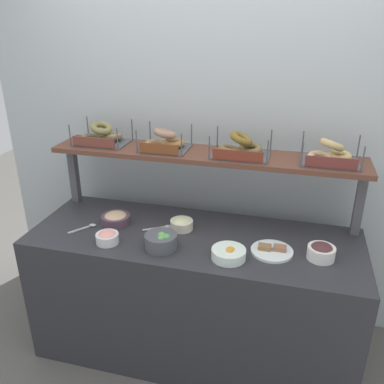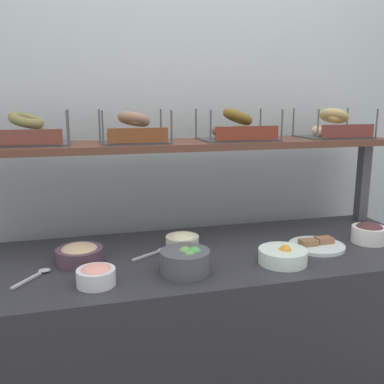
# 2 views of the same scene
# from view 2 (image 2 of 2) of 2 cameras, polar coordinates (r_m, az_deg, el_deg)

# --- Properties ---
(back_wall) EXTENTS (3.15, 0.06, 2.40)m
(back_wall) POSITION_cam_2_polar(r_m,az_deg,el_deg) (2.19, -2.03, 5.43)
(back_wall) COLOR #B0BABD
(back_wall) RESTS_ON ground_plane
(deli_counter) EXTENTS (1.95, 0.70, 0.85)m
(deli_counter) POSITION_cam_2_polar(r_m,az_deg,el_deg) (1.94, 2.06, -19.94)
(deli_counter) COLOR #2D2D33
(deli_counter) RESTS_ON ground_plane
(shelf_riser_right) EXTENTS (0.05, 0.05, 0.40)m
(shelf_riser_right) POSITION_cam_2_polar(r_m,az_deg,el_deg) (2.35, 21.95, 1.31)
(shelf_riser_right) COLOR #4C4C51
(shelf_riser_right) RESTS_ON deli_counter
(upper_shelf) EXTENTS (1.91, 0.32, 0.03)m
(upper_shelf) POSITION_cam_2_polar(r_m,az_deg,el_deg) (1.91, -0.13, 6.40)
(upper_shelf) COLOR brown
(upper_shelf) RESTS_ON shelf_riser_left
(bowl_hummus) EXTENTS (0.18, 0.18, 0.07)m
(bowl_hummus) POSITION_cam_2_polar(r_m,az_deg,el_deg) (1.69, -14.85, -7.99)
(bowl_hummus) COLOR #563C4D
(bowl_hummus) RESTS_ON deli_counter
(bowl_fruit_salad) EXTENTS (0.18, 0.18, 0.07)m
(bowl_fruit_salad) POSITION_cam_2_polar(r_m,az_deg,el_deg) (1.67, 12.10, -8.34)
(bowl_fruit_salad) COLOR white
(bowl_fruit_salad) RESTS_ON deli_counter
(bowl_veggie_mix) EXTENTS (0.18, 0.18, 0.10)m
(bowl_veggie_mix) POSITION_cam_2_polar(r_m,az_deg,el_deg) (1.54, -0.85, -9.18)
(bowl_veggie_mix) COLOR #4D5157
(bowl_veggie_mix) RESTS_ON deli_counter
(bowl_chocolate_spread) EXTENTS (0.15, 0.15, 0.09)m
(bowl_chocolate_spread) POSITION_cam_2_polar(r_m,az_deg,el_deg) (2.01, 22.65, -5.05)
(bowl_chocolate_spread) COLOR white
(bowl_chocolate_spread) RESTS_ON deli_counter
(bowl_lox_spread) EXTENTS (0.13, 0.13, 0.07)m
(bowl_lox_spread) POSITION_cam_2_polar(r_m,az_deg,el_deg) (1.49, -12.76, -10.82)
(bowl_lox_spread) COLOR silver
(bowl_lox_spread) RESTS_ON deli_counter
(bowl_potato_salad) EXTENTS (0.14, 0.14, 0.07)m
(bowl_potato_salad) POSITION_cam_2_polar(r_m,az_deg,el_deg) (1.78, -1.31, -6.60)
(bowl_potato_salad) COLOR silver
(bowl_potato_salad) RESTS_ON deli_counter
(serving_plate_white) EXTENTS (0.23, 0.23, 0.04)m
(serving_plate_white) POSITION_cam_2_polar(r_m,az_deg,el_deg) (1.88, 16.38, -6.86)
(serving_plate_white) COLOR white
(serving_plate_white) RESTS_ON deli_counter
(serving_spoon_near_plate) EXTENTS (0.12, 0.15, 0.01)m
(serving_spoon_near_plate) POSITION_cam_2_polar(r_m,az_deg,el_deg) (1.62, -20.11, -10.39)
(serving_spoon_near_plate) COLOR #B7B7BC
(serving_spoon_near_plate) RESTS_ON deli_counter
(serving_spoon_by_edge) EXTENTS (0.16, 0.11, 0.01)m
(serving_spoon_by_edge) POSITION_cam_2_polar(r_m,az_deg,el_deg) (1.74, -4.88, -8.05)
(serving_spoon_by_edge) COLOR #B7B7BC
(serving_spoon_by_edge) RESTS_ON deli_counter
(bagel_basket_poppy) EXTENTS (0.33, 0.26, 0.14)m
(bagel_basket_poppy) POSITION_cam_2_polar(r_m,az_deg,el_deg) (1.87, -21.31, 7.32)
(bagel_basket_poppy) COLOR #4C4C51
(bagel_basket_poppy) RESTS_ON upper_shelf
(bagel_basket_everything) EXTENTS (0.29, 0.26, 0.14)m
(bagel_basket_everything) POSITION_cam_2_polar(r_m,az_deg,el_deg) (1.85, -7.80, 7.97)
(bagel_basket_everything) COLOR #4C4C51
(bagel_basket_everything) RESTS_ON upper_shelf
(bagel_basket_cinnamon_raisin) EXTENTS (0.34, 0.25, 0.15)m
(bagel_basket_cinnamon_raisin) POSITION_cam_2_polar(r_m,az_deg,el_deg) (1.96, 6.09, 8.33)
(bagel_basket_cinnamon_raisin) COLOR #4C4C51
(bagel_basket_cinnamon_raisin) RESTS_ON upper_shelf
(bagel_basket_plain) EXTENTS (0.32, 0.24, 0.15)m
(bagel_basket_plain) POSITION_cam_2_polar(r_m,az_deg,el_deg) (2.20, 18.43, 8.15)
(bagel_basket_plain) COLOR #4C4C51
(bagel_basket_plain) RESTS_ON upper_shelf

